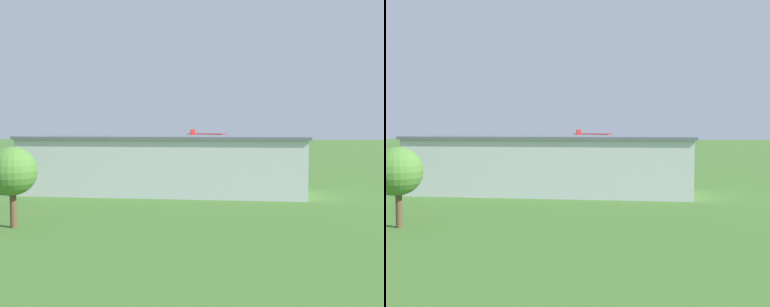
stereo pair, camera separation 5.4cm
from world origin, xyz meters
The scene contains 10 objects.
ground_plane centered at (0.00, 0.00, 0.00)m, with size 400.00×400.00×0.00m, color #3D6628.
hangar centered at (4.55, 29.37, 3.54)m, with size 34.82×12.28×7.06m.
biplane centered at (1.29, 6.19, 5.94)m, with size 7.21×6.93×3.45m.
car_red centered at (24.58, 18.08, 0.84)m, with size 2.28×4.49×1.63m.
person_at_fence_line centered at (-10.42, 12.91, 0.89)m, with size 0.48×0.48×1.77m.
person_watching_takeoff centered at (-12.59, 16.19, 0.77)m, with size 0.49×0.49×1.56m.
person_beside_truck centered at (-7.18, 13.13, 0.88)m, with size 0.43×0.43×1.76m.
person_walking_on_apron centered at (21.51, 14.60, 0.88)m, with size 0.44×0.44×1.75m.
person_crossing_taxiway centered at (20.86, 20.10, 0.87)m, with size 0.53×0.53×1.74m.
tree_behind_hangar_left centered at (13.77, 51.02, 4.60)m, with size 3.99×3.99×6.64m.
Camera 2 is at (-4.54, 89.46, 8.38)m, focal length 46.19 mm.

